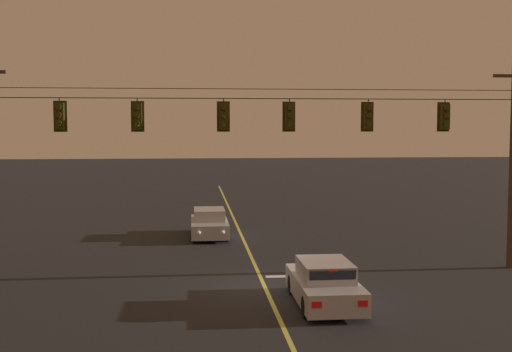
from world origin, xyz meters
TOP-DOWN VIEW (x-y plane):
  - ground_plane at (0.00, 0.00)m, footprint 180.00×180.00m
  - lane_centre_stripe at (0.00, 8.02)m, footprint 0.14×60.00m
  - stop_bar_paint at (1.90, 1.42)m, footprint 3.40×0.36m
  - signal_span_assembly at (-0.00, 2.02)m, footprint 21.58×0.32m
  - traffic_light_leftmost at (-7.17, 2.00)m, footprint 0.48×0.41m
  - traffic_light_left_inner at (-4.42, 2.00)m, footprint 0.48×0.41m
  - traffic_light_centre at (-1.30, 2.00)m, footprint 0.48×0.41m
  - traffic_light_right_inner at (1.15, 2.00)m, footprint 0.48×0.41m
  - traffic_light_rightmost at (4.13, 2.00)m, footprint 0.48×0.41m
  - traffic_light_far_right at (7.10, 2.00)m, footprint 0.48×0.41m
  - car_waiting_near_lane at (1.58, -2.48)m, footprint 1.80×4.33m
  - car_oncoming_lead at (-1.62, 10.34)m, footprint 1.80×4.42m

SIDE VIEW (x-z plane):
  - ground_plane at x=0.00m, z-range 0.00..0.00m
  - lane_centre_stripe at x=0.00m, z-range 0.00..0.01m
  - stop_bar_paint at x=1.90m, z-range 0.00..0.01m
  - car_oncoming_lead at x=-1.62m, z-range -0.05..1.34m
  - car_waiting_near_lane at x=1.58m, z-range -0.05..1.34m
  - signal_span_assembly at x=0.00m, z-range 0.16..8.09m
  - traffic_light_leftmost at x=-7.17m, z-range 5.26..6.48m
  - traffic_light_left_inner at x=-4.42m, z-range 5.26..6.48m
  - traffic_light_centre at x=-1.30m, z-range 5.26..6.48m
  - traffic_light_right_inner at x=1.15m, z-range 5.26..6.48m
  - traffic_light_rightmost at x=4.13m, z-range 5.26..6.48m
  - traffic_light_far_right at x=7.10m, z-range 5.26..6.48m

